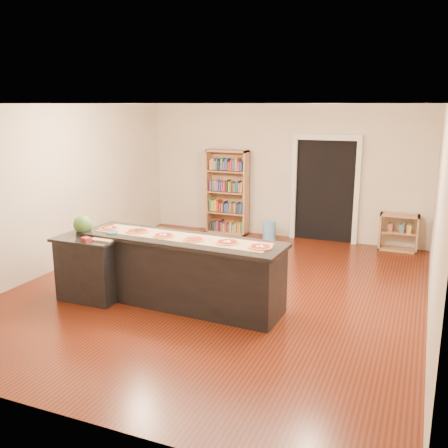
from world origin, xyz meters
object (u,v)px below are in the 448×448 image
at_px(bookshelf, 227,192).
at_px(low_shelf, 399,232).
at_px(waste_bin, 269,231).
at_px(watermelon, 83,225).
at_px(kitchen_island, 181,271).
at_px(side_counter, 92,267).

bearing_deg(bookshelf, low_shelf, 0.13).
relative_size(bookshelf, waste_bin, 4.60).
distance_m(bookshelf, low_shelf, 3.64).
distance_m(bookshelf, watermelon, 4.24).
height_order(kitchen_island, watermelon, watermelon).
height_order(waste_bin, watermelon, watermelon).
bearing_deg(bookshelf, kitchen_island, -77.21).
height_order(side_counter, bookshelf, bookshelf).
bearing_deg(low_shelf, watermelon, -134.83).
height_order(kitchen_island, side_counter, kitchen_island).
height_order(side_counter, watermelon, watermelon).
distance_m(side_counter, bookshelf, 4.34).
distance_m(waste_bin, watermelon, 4.39).
bearing_deg(watermelon, side_counter, -27.57).
bearing_deg(kitchen_island, waste_bin, 91.00).
height_order(kitchen_island, bookshelf, bookshelf).
xyz_separation_m(kitchen_island, watermelon, (-1.50, -0.18, 0.58)).
relative_size(kitchen_island, waste_bin, 7.51).
height_order(low_shelf, waste_bin, low_shelf).
relative_size(kitchen_island, watermelon, 10.74).
xyz_separation_m(low_shelf, watermelon, (-4.18, -4.21, 0.71)).
bearing_deg(bookshelf, side_counter, -95.32).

